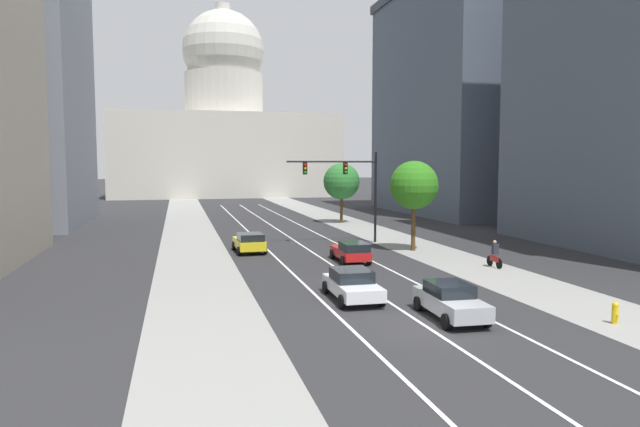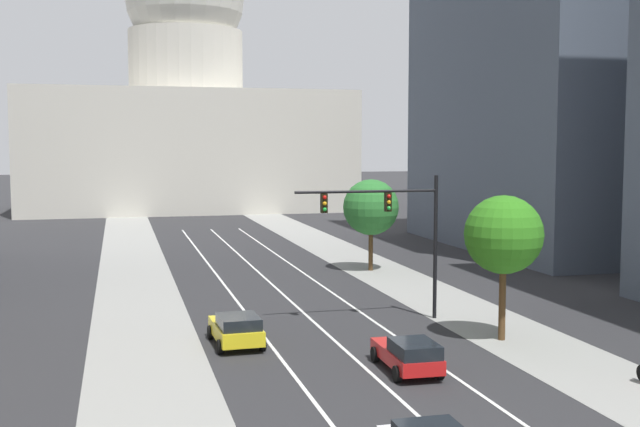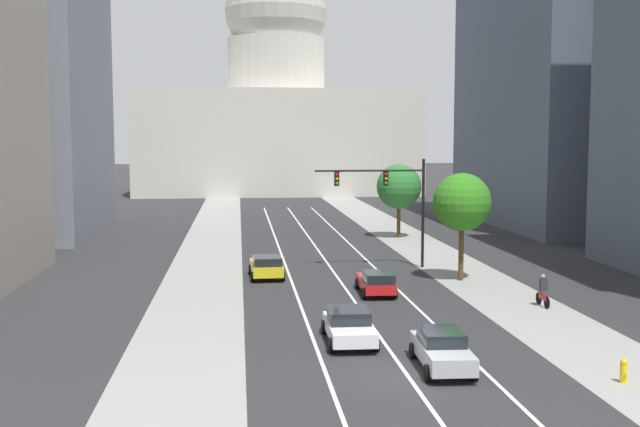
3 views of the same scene
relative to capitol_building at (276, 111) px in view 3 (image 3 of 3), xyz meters
name	(u,v)px [view 3 (image 3 of 3)]	position (x,y,z in m)	size (l,w,h in m)	color
ground_plane	(309,238)	(0.00, -57.64, -13.29)	(400.00, 400.00, 0.00)	#2B2B2D
sidewalk_left	(211,247)	(-8.51, -62.64, -13.28)	(4.97, 130.00, 0.01)	gray
sidewalk_right	(416,244)	(8.51, -62.64, -13.28)	(4.97, 130.00, 0.01)	gray
lane_stripe_left	(286,266)	(-3.01, -72.64, -13.28)	(0.16, 90.00, 0.01)	white
lane_stripe_center	(329,266)	(0.00, -72.64, -13.28)	(0.16, 90.00, 0.01)	white
lane_stripe_right	(372,265)	(3.01, -72.64, -13.28)	(0.16, 90.00, 0.01)	white
office_tower_far_right	(582,77)	(28.61, -49.60, 1.72)	(19.08, 29.08, 29.96)	#4C5666
capitol_building	(276,111)	(0.00, 0.00, 0.00)	(43.95, 22.61, 38.48)	beige
car_white	(349,325)	(-1.51, -92.67, -12.54)	(2.15, 4.55, 1.45)	silver
car_yellow	(267,266)	(-4.51, -76.97, -12.51)	(2.22, 4.11, 1.48)	yellow
car_red	(376,282)	(1.50, -82.77, -12.55)	(2.02, 4.26, 1.41)	red
car_silver	(442,349)	(1.51, -96.86, -12.52)	(2.07, 4.46, 1.49)	#B2B5BA
traffic_signal_mast	(391,193)	(4.08, -73.90, -8.12)	(7.55, 0.39, 7.45)	black
fire_hydrant	(624,371)	(7.61, -99.27, -12.83)	(0.26, 0.35, 0.91)	yellow
cyclist	(543,291)	(9.70, -86.73, -12.44)	(0.37, 1.70, 1.72)	black
street_tree_mid_right	(399,187)	(7.96, -58.19, -8.74)	(3.99, 3.99, 6.57)	#51381E
street_tree_near_right	(462,202)	(7.54, -78.96, -8.40)	(3.62, 3.62, 6.72)	#51381E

